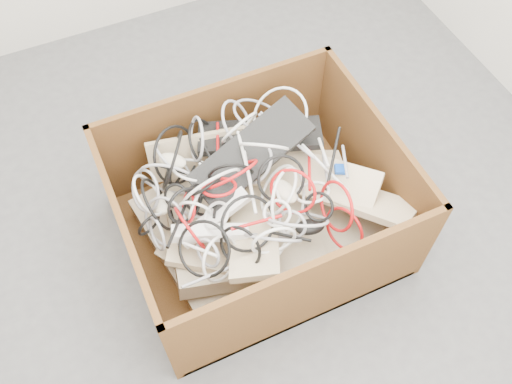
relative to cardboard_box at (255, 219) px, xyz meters
name	(u,v)px	position (x,y,z in m)	size (l,w,h in m)	color
ground	(257,215)	(0.05, 0.09, -0.14)	(3.00, 3.00, 0.00)	#48494B
cardboard_box	(255,219)	(0.00, 0.00, 0.00)	(1.06, 0.89, 0.51)	#412A10
keyboard_pile	(266,191)	(0.06, 0.02, 0.14)	(1.01, 0.80, 0.41)	#C5AD8B
mice_scatter	(247,197)	(-0.04, -0.02, 0.21)	(0.75, 0.61, 0.18)	beige
power_strip_left	(215,218)	(-0.19, -0.06, 0.22)	(0.30, 0.05, 0.04)	white
power_strip_right	(210,233)	(-0.23, -0.11, 0.22)	(0.28, 0.06, 0.04)	white
vga_plug	(340,169)	(0.34, -0.05, 0.22)	(0.04, 0.04, 0.02)	blue
cable_tangle	(230,185)	(-0.09, 0.03, 0.26)	(0.88, 0.83, 0.41)	#B00C0E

